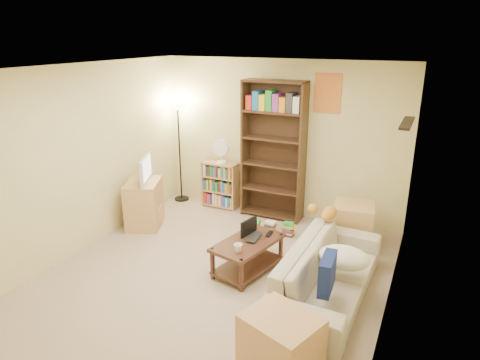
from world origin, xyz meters
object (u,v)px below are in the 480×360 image
at_px(short_bookshelf, 220,185).
at_px(sofa, 328,274).
at_px(side_table, 352,225).
at_px(television, 141,169).
at_px(tabby_cat, 326,212).
at_px(coffee_table, 248,252).
at_px(laptop, 257,238).
at_px(tall_bookshelf, 273,148).
at_px(tv_stand, 144,204).
at_px(floor_lamp, 178,124).
at_px(desk_fan, 221,150).
at_px(end_cabinet, 281,343).
at_px(mug, 238,248).

bearing_deg(short_bookshelf, sofa, -38.59).
bearing_deg(side_table, television, -167.17).
xyz_separation_m(tabby_cat, coffee_table, (-0.80, -0.66, -0.42)).
xyz_separation_m(sofa, side_table, (-0.01, 1.42, 0.00)).
xyz_separation_m(laptop, tall_bookshelf, (-0.44, 1.64, 0.73)).
height_order(tabby_cat, coffee_table, tabby_cat).
bearing_deg(tv_stand, laptop, -36.52).
xyz_separation_m(sofa, floor_lamp, (-3.15, 1.90, 1.09)).
relative_size(tall_bookshelf, side_table, 3.57).
distance_m(tabby_cat, side_table, 0.76).
distance_m(sofa, short_bookshelf, 3.03).
relative_size(tabby_cat, desk_fan, 1.14).
distance_m(laptop, end_cabinet, 1.73).
height_order(sofa, mug, sofa).
height_order(sofa, end_cabinet, sofa).
height_order(coffee_table, floor_lamp, floor_lamp).
xyz_separation_m(tabby_cat, television, (-2.82, -0.08, 0.22)).
bearing_deg(short_bookshelf, mug, -57.01).
distance_m(floor_lamp, end_cabinet, 4.51).
distance_m(laptop, television, 2.21).
distance_m(coffee_table, tall_bookshelf, 2.00).
xyz_separation_m(laptop, side_table, (0.96, 1.16, -0.12)).
relative_size(sofa, coffee_table, 2.04).
bearing_deg(tall_bookshelf, tv_stand, -144.71).
height_order(laptop, end_cabinet, end_cabinet).
xyz_separation_m(tabby_cat, mug, (-0.79, -0.96, -0.23)).
distance_m(tv_stand, end_cabinet, 3.55).
height_order(sofa, short_bookshelf, short_bookshelf).
relative_size(tv_stand, end_cabinet, 1.15).
xyz_separation_m(laptop, end_cabinet, (0.86, -1.49, -0.17)).
bearing_deg(mug, desk_fan, 122.31).
relative_size(tv_stand, side_table, 1.16).
relative_size(sofa, end_cabinet, 3.38).
distance_m(sofa, tall_bookshelf, 2.51).
relative_size(tall_bookshelf, desk_fan, 5.22).
bearing_deg(laptop, television, 72.02).
relative_size(mug, desk_fan, 0.29).
distance_m(sofa, coffee_table, 1.06).
bearing_deg(short_bookshelf, end_cabinet, -54.01).
bearing_deg(tabby_cat, side_table, 68.56).
height_order(mug, desk_fan, desk_fan).
bearing_deg(floor_lamp, television, -86.01).
xyz_separation_m(desk_fan, side_table, (2.30, -0.44, -0.72)).
bearing_deg(end_cabinet, sofa, 85.02).
height_order(mug, end_cabinet, end_cabinet).
relative_size(tabby_cat, mug, 3.87).
bearing_deg(sofa, television, 78.09).
relative_size(desk_fan, floor_lamp, 0.24).
height_order(tall_bookshelf, floor_lamp, tall_bookshelf).
xyz_separation_m(tabby_cat, floor_lamp, (-2.90, 1.09, 0.70)).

